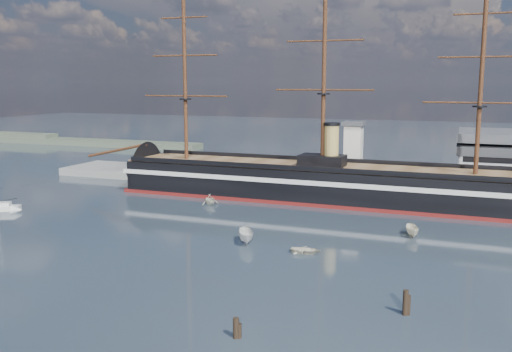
% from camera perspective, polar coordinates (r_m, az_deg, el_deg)
% --- Properties ---
extents(ground, '(600.00, 600.00, 0.00)m').
position_cam_1_polar(ground, '(110.25, 4.65, -4.45)').
color(ground, '#1E2734').
rests_on(ground, ground).
extents(quay, '(180.00, 18.00, 2.00)m').
position_cam_1_polar(quay, '(142.71, 12.58, -1.46)').
color(quay, slate).
rests_on(quay, ground).
extents(quay_tower, '(5.00, 5.00, 15.00)m').
position_cam_1_polar(quay_tower, '(139.45, 9.69, 2.44)').
color(quay_tower, silver).
rests_on(quay_tower, ground).
extents(shoreline, '(120.00, 10.00, 4.00)m').
position_cam_1_polar(shoreline, '(261.31, -19.58, 3.39)').
color(shoreline, '#3F4C38').
rests_on(shoreline, ground).
extents(warship, '(112.94, 16.95, 53.94)m').
position_cam_1_polar(warship, '(129.61, 5.00, -0.54)').
color(warship, black).
rests_on(warship, ground).
extents(sailboat, '(8.15, 5.28, 12.61)m').
position_cam_1_polar(sailboat, '(129.24, -24.22, -2.84)').
color(sailboat, silver).
rests_on(sailboat, ground).
extents(motorboat_a, '(7.68, 5.53, 2.90)m').
position_cam_1_polar(motorboat_a, '(94.74, -0.99, -6.74)').
color(motorboat_a, silver).
rests_on(motorboat_a, ground).
extents(motorboat_b, '(1.50, 3.05, 1.37)m').
position_cam_1_polar(motorboat_b, '(89.79, 4.98, -7.70)').
color(motorboat_b, beige).
rests_on(motorboat_b, ground).
extents(motorboat_c, '(6.35, 3.64, 2.40)m').
position_cam_1_polar(motorboat_c, '(102.32, 15.36, -5.86)').
color(motorboat_c, '#EEE4C3').
rests_on(motorboat_c, ground).
extents(motorboat_d, '(6.82, 7.05, 2.51)m').
position_cam_1_polar(motorboat_d, '(124.46, -4.63, -2.85)').
color(motorboat_d, silver).
rests_on(motorboat_d, ground).
extents(piling_near_mid, '(0.64, 0.64, 2.93)m').
position_cam_1_polar(piling_near_mid, '(61.67, -2.01, -15.89)').
color(piling_near_mid, black).
rests_on(piling_near_mid, ground).
extents(piling_near_right, '(0.64, 0.64, 3.68)m').
position_cam_1_polar(piling_near_right, '(69.25, 14.67, -13.28)').
color(piling_near_right, black).
rests_on(piling_near_right, ground).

